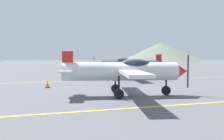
{
  "coord_description": "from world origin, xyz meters",
  "views": [
    {
      "loc": [
        -4.89,
        -13.54,
        2.33
      ],
      "look_at": [
        0.76,
        6.0,
        1.2
      ],
      "focal_mm": 35.4,
      "sensor_mm": 36.0,
      "label": 1
    }
  ],
  "objects_px": {
    "traffic_cone_front": "(47,84)",
    "airplane_near": "(125,71)",
    "airplane_mid": "(129,65)",
    "car_sedan": "(82,69)"
  },
  "relations": [
    {
      "from": "traffic_cone_front",
      "to": "airplane_near",
      "type": "bearing_deg",
      "value": -47.65
    },
    {
      "from": "airplane_mid",
      "to": "traffic_cone_front",
      "type": "xyz_separation_m",
      "value": [
        -8.86,
        -5.55,
        -1.25
      ]
    },
    {
      "from": "airplane_near",
      "to": "car_sedan",
      "type": "xyz_separation_m",
      "value": [
        -0.13,
        17.49,
        -0.69
      ]
    },
    {
      "from": "car_sedan",
      "to": "airplane_mid",
      "type": "bearing_deg",
      "value": -57.58
    },
    {
      "from": "airplane_near",
      "to": "traffic_cone_front",
      "type": "xyz_separation_m",
      "value": [
        -4.62,
        5.07,
        -1.25
      ]
    },
    {
      "from": "airplane_mid",
      "to": "traffic_cone_front",
      "type": "distance_m",
      "value": 10.52
    },
    {
      "from": "car_sedan",
      "to": "airplane_near",
      "type": "bearing_deg",
      "value": -89.57
    },
    {
      "from": "car_sedan",
      "to": "traffic_cone_front",
      "type": "bearing_deg",
      "value": -109.89
    },
    {
      "from": "airplane_mid",
      "to": "car_sedan",
      "type": "relative_size",
      "value": 2.01
    },
    {
      "from": "airplane_near",
      "to": "car_sedan",
      "type": "distance_m",
      "value": 17.5
    }
  ]
}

